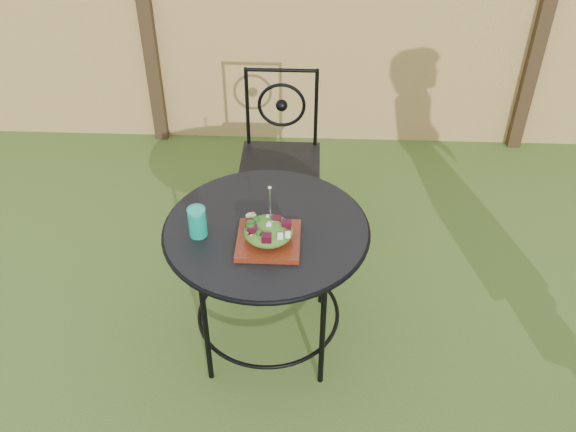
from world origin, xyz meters
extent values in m
plane|color=#264215|center=(0.00, 0.00, 0.00)|extent=(60.00, 60.00, 0.00)
cube|color=tan|center=(0.00, 2.20, 0.90)|extent=(8.00, 0.05, 1.80)
cube|color=black|center=(-1.30, 2.15, 0.95)|extent=(0.09, 0.09, 1.90)
cube|color=black|center=(1.30, 2.15, 0.95)|extent=(0.09, 0.09, 1.90)
cylinder|color=black|center=(-0.37, 0.23, 0.71)|extent=(0.90, 0.90, 0.02)
torus|color=black|center=(-0.37, 0.23, 0.71)|extent=(0.92, 0.92, 0.02)
torus|color=black|center=(-0.37, 0.23, 0.18)|extent=(0.70, 0.70, 0.02)
cylinder|color=black|center=(-0.11, 0.49, 0.35)|extent=(0.03, 0.03, 0.71)
cylinder|color=black|center=(-0.63, 0.49, 0.35)|extent=(0.03, 0.03, 0.71)
cylinder|color=black|center=(-0.63, -0.03, 0.35)|extent=(0.03, 0.03, 0.71)
cylinder|color=black|center=(-0.11, -0.03, 0.35)|extent=(0.03, 0.03, 0.71)
cube|color=black|center=(-0.36, 1.14, 0.45)|extent=(0.46, 0.46, 0.03)
cylinder|color=black|center=(-0.36, 1.35, 0.94)|extent=(0.42, 0.02, 0.02)
torus|color=black|center=(-0.36, 1.35, 0.72)|extent=(0.28, 0.02, 0.28)
cylinder|color=black|center=(-0.56, 0.94, 0.22)|extent=(0.02, 0.02, 0.44)
cylinder|color=black|center=(-0.16, 0.94, 0.22)|extent=(0.02, 0.02, 0.44)
cylinder|color=black|center=(-0.56, 1.34, 0.22)|extent=(0.02, 0.02, 0.44)
cylinder|color=black|center=(-0.16, 1.34, 0.22)|extent=(0.02, 0.02, 0.44)
cylinder|color=black|center=(-0.56, 1.35, 0.70)|extent=(0.02, 0.02, 0.50)
cylinder|color=black|center=(-0.16, 1.35, 0.70)|extent=(0.02, 0.02, 0.50)
cube|color=#50140B|center=(-0.35, 0.12, 0.74)|extent=(0.27, 0.27, 0.02)
ellipsoid|color=#235614|center=(-0.35, 0.12, 0.79)|extent=(0.21, 0.21, 0.08)
cylinder|color=silver|center=(-0.34, 0.12, 0.92)|extent=(0.01, 0.01, 0.18)
cylinder|color=#0D9F80|center=(-0.66, 0.16, 0.79)|extent=(0.08, 0.08, 0.14)
camera|label=1|loc=(-0.18, -1.96, 2.52)|focal=40.00mm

